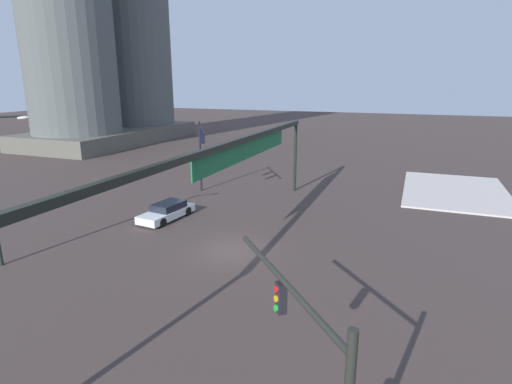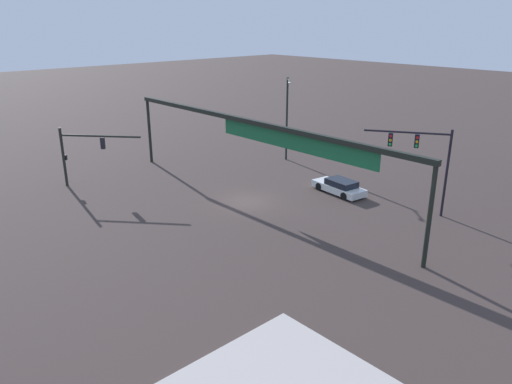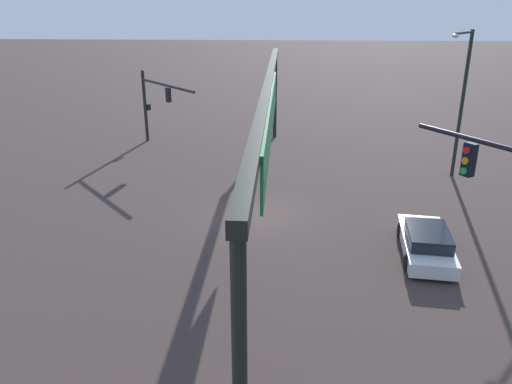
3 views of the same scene
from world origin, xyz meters
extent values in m
plane|color=#3E332F|center=(0.00, 0.00, 0.00)|extent=(237.61, 237.61, 0.00)
cube|color=#BBB1AB|center=(20.06, -13.53, 0.07)|extent=(13.97, 8.97, 0.15)
cylinder|color=black|center=(11.88, 8.72, 3.23)|extent=(0.19, 0.19, 6.46)
cylinder|color=black|center=(9.37, 7.09, 6.09)|extent=(5.10, 3.37, 0.14)
cube|color=black|center=(9.97, 7.48, 5.50)|extent=(0.41, 0.39, 0.95)
cylinder|color=red|center=(10.06, 7.35, 5.79)|extent=(0.20, 0.16, 0.20)
cylinder|color=orange|center=(10.06, 7.35, 5.49)|extent=(0.20, 0.16, 0.20)
cylinder|color=green|center=(10.06, 7.35, 5.19)|extent=(0.20, 0.16, 0.20)
cube|color=black|center=(8.45, 6.49, 5.50)|extent=(0.41, 0.39, 0.95)
cylinder|color=red|center=(8.53, 6.36, 5.79)|extent=(0.20, 0.16, 0.20)
cylinder|color=orange|center=(8.53, 6.36, 5.49)|extent=(0.20, 0.16, 0.20)
cylinder|color=green|center=(8.53, 6.36, 5.19)|extent=(0.20, 0.16, 0.20)
cylinder|color=black|center=(-10.88, -6.54, 4.49)|extent=(5.32, 4.69, 0.17)
cube|color=black|center=(-10.75, -6.44, 3.88)|extent=(0.41, 0.41, 0.95)
cylinder|color=red|center=(-10.86, -6.31, 4.17)|extent=(0.19, 0.18, 0.20)
cylinder|color=orange|center=(-10.86, -6.31, 3.87)|extent=(0.19, 0.18, 0.20)
cylinder|color=green|center=(-10.86, -6.31, 3.57)|extent=(0.19, 0.18, 0.20)
cylinder|color=black|center=(-5.73, 10.59, 8.15)|extent=(1.67, 1.45, 0.12)
ellipsoid|color=silver|center=(-4.93, 9.91, 8.05)|extent=(0.65, 0.62, 0.20)
cylinder|color=black|center=(15.10, 0.57, 3.08)|extent=(0.28, 0.28, 6.17)
cube|color=black|center=(0.00, 0.57, 6.34)|extent=(30.60, 0.35, 0.35)
cube|color=#196338|center=(4.09, 0.78, 5.66)|extent=(14.71, 0.08, 1.47)
cube|color=#545249|center=(34.58, 38.13, 1.20)|extent=(29.69, 14.90, 2.40)
cube|color=silver|center=(3.62, 7.12, 0.44)|extent=(4.89, 2.31, 0.55)
cube|color=black|center=(3.90, 7.08, 0.96)|extent=(2.61, 1.85, 0.50)
cylinder|color=black|center=(2.07, 6.44, 0.32)|extent=(0.66, 0.29, 0.64)
cylinder|color=black|center=(2.25, 8.11, 0.32)|extent=(0.66, 0.29, 0.64)
cylinder|color=black|center=(4.98, 6.12, 0.32)|extent=(0.66, 0.29, 0.64)
cylinder|color=black|center=(5.16, 7.79, 0.32)|extent=(0.66, 0.29, 0.64)
camera|label=1|loc=(-20.88, -9.61, 9.91)|focal=28.66mm
camera|label=2|loc=(27.33, -23.90, 13.75)|focal=34.38mm
camera|label=3|loc=(22.31, 1.26, 9.66)|focal=35.30mm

